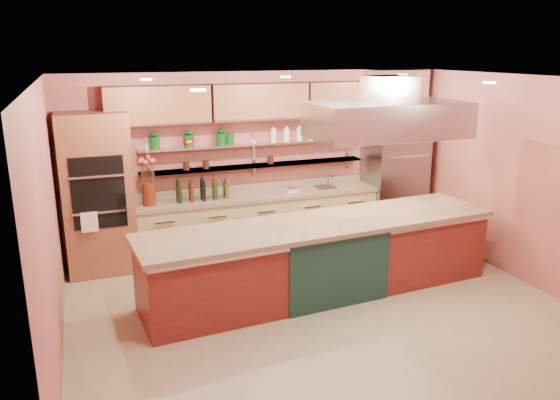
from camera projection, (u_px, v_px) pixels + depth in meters
name	position (u px, v px, depth m)	size (l,w,h in m)	color
floor	(319.00, 308.00, 6.84)	(6.00, 5.00, 0.02)	tan
ceiling	(324.00, 79.00, 6.09)	(6.00, 5.00, 0.02)	black
wall_back	(256.00, 161.00, 8.72)	(6.00, 0.04, 2.80)	#AF5952
wall_front	(457.00, 280.00, 4.20)	(6.00, 0.04, 2.80)	#AF5952
wall_left	(48.00, 227.00, 5.45)	(0.04, 5.00, 2.80)	#AF5952
wall_right	(521.00, 179.00, 7.47)	(0.04, 5.00, 2.80)	#AF5952
oven_stack	(98.00, 194.00, 7.67)	(0.95, 0.64, 2.30)	brown
refrigerator	(394.00, 175.00, 9.28)	(0.95, 0.72, 2.10)	gray
back_counter	(260.00, 222.00, 8.68)	(3.84, 0.64, 0.93)	tan
wall_shelf_lower	(256.00, 166.00, 8.60)	(3.60, 0.26, 0.03)	silver
wall_shelf_upper	(256.00, 144.00, 8.51)	(3.60, 0.26, 0.03)	silver
upper_cabinets	(259.00, 102.00, 8.30)	(4.60, 0.36, 0.55)	brown
range_hood	(388.00, 120.00, 6.98)	(2.00, 1.00, 0.45)	silver
ceiling_downlights	(317.00, 81.00, 6.28)	(4.00, 2.80, 0.02)	#FFE5A5
island	(321.00, 257.00, 7.15)	(4.67, 1.02, 0.98)	maroon
flower_vase	(149.00, 194.00, 7.89)	(0.19, 0.19, 0.33)	#5A1E0D
oil_bottle_cluster	(203.00, 191.00, 8.17)	(0.84, 0.24, 0.27)	black
kitchen_scale	(292.00, 189.00, 8.68)	(0.16, 0.12, 0.09)	silver
bar_faucet	(328.00, 181.00, 8.98)	(0.03, 0.03, 0.20)	silver
copper_kettle	(188.00, 142.00, 8.13)	(0.17, 0.17, 0.14)	#CC5D2F
green_canister	(230.00, 139.00, 8.34)	(0.14, 0.14, 0.17)	#0D3F14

